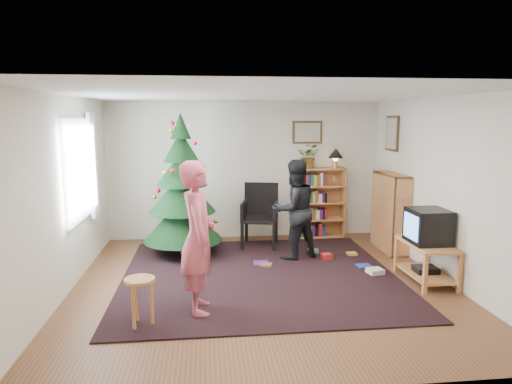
{
  "coord_description": "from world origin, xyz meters",
  "views": [
    {
      "loc": [
        -0.73,
        -5.85,
        2.2
      ],
      "look_at": [
        0.02,
        0.94,
        1.1
      ],
      "focal_mm": 32.0,
      "sensor_mm": 36.0,
      "label": 1
    }
  ],
  "objects": [
    {
      "name": "bookshelf_right",
      "position": [
        2.34,
        1.35,
        0.66
      ],
      "size": [
        0.3,
        0.95,
        1.3
      ],
      "rotation": [
        0.0,
        0.0,
        1.57
      ],
      "color": "#C07744",
      "rests_on": "floor"
    },
    {
      "name": "christmas_tree",
      "position": [
        -1.11,
        1.45,
        0.96
      ],
      "size": [
        1.26,
        1.26,
        2.29
      ],
      "rotation": [
        0.0,
        0.0,
        0.4
      ],
      "color": "#3F2816",
      "rests_on": "rug"
    },
    {
      "name": "wall_back",
      "position": [
        0.0,
        2.5,
        1.25
      ],
      "size": [
        5.0,
        0.02,
        2.5
      ],
      "primitive_type": "cube",
      "color": "silver",
      "rests_on": "floor"
    },
    {
      "name": "person_by_chair",
      "position": [
        0.64,
        1.05,
        0.79
      ],
      "size": [
        0.93,
        0.84,
        1.58
      ],
      "primitive_type": "imported",
      "rotation": [
        0.0,
        0.0,
        3.51
      ],
      "color": "black",
      "rests_on": "rug"
    },
    {
      "name": "picture_back",
      "position": [
        1.15,
        2.48,
        1.95
      ],
      "size": [
        0.55,
        0.03,
        0.42
      ],
      "color": "#4C3319",
      "rests_on": "wall_back"
    },
    {
      "name": "rug",
      "position": [
        0.0,
        0.3,
        0.01
      ],
      "size": [
        3.8,
        3.6,
        0.02
      ],
      "primitive_type": "cube",
      "color": "black",
      "rests_on": "floor"
    },
    {
      "name": "crt_tv",
      "position": [
        2.22,
        -0.19,
        0.78
      ],
      "size": [
        0.49,
        0.53,
        0.46
      ],
      "color": "black",
      "rests_on": "tv_stand"
    },
    {
      "name": "bookshelf_back",
      "position": [
        1.36,
        2.34,
        0.66
      ],
      "size": [
        0.95,
        0.3,
        1.3
      ],
      "color": "#C07744",
      "rests_on": "floor"
    },
    {
      "name": "wall_right",
      "position": [
        2.5,
        0.0,
        1.25
      ],
      "size": [
        0.02,
        5.0,
        2.5
      ],
      "primitive_type": "cube",
      "color": "silver",
      "rests_on": "floor"
    },
    {
      "name": "armchair",
      "position": [
        0.18,
        1.9,
        0.59
      ],
      "size": [
        0.71,
        0.72,
        1.09
      ],
      "rotation": [
        0.0,
        0.0,
        -0.23
      ],
      "color": "black",
      "rests_on": "rug"
    },
    {
      "name": "person_standing",
      "position": [
        -0.83,
        -0.81,
        0.87
      ],
      "size": [
        0.46,
        0.66,
        1.75
      ],
      "primitive_type": "imported",
      "rotation": [
        0.0,
        0.0,
        1.63
      ],
      "color": "#B84958",
      "rests_on": "rug"
    },
    {
      "name": "ceiling",
      "position": [
        0.0,
        0.0,
        2.5
      ],
      "size": [
        5.0,
        5.0,
        0.0
      ],
      "primitive_type": "plane",
      "rotation": [
        3.14,
        0.0,
        0.0
      ],
      "color": "white",
      "rests_on": "wall_back"
    },
    {
      "name": "table_lamp",
      "position": [
        1.66,
        2.34,
        1.55
      ],
      "size": [
        0.28,
        0.28,
        0.37
      ],
      "color": "#A57F33",
      "rests_on": "bookshelf_back"
    },
    {
      "name": "tv_stand",
      "position": [
        2.22,
        -0.19,
        0.33
      ],
      "size": [
        0.52,
        0.93,
        0.55
      ],
      "color": "#C07744",
      "rests_on": "floor"
    },
    {
      "name": "floor_clutter",
      "position": [
        1.03,
        0.76,
        0.04
      ],
      "size": [
        1.76,
        1.34,
        0.08
      ],
      "color": "#A51E19",
      "rests_on": "rug"
    },
    {
      "name": "potted_plant",
      "position": [
        1.16,
        2.34,
        1.52
      ],
      "size": [
        0.5,
        0.47,
        0.44
      ],
      "primitive_type": "imported",
      "rotation": [
        0.0,
        0.0,
        -0.4
      ],
      "color": "gray",
      "rests_on": "bookshelf_back"
    },
    {
      "name": "wall_left",
      "position": [
        -2.5,
        0.0,
        1.25
      ],
      "size": [
        0.02,
        5.0,
        2.5
      ],
      "primitive_type": "cube",
      "color": "silver",
      "rests_on": "floor"
    },
    {
      "name": "stool",
      "position": [
        -1.44,
        -1.14,
        0.42
      ],
      "size": [
        0.32,
        0.32,
        0.54
      ],
      "color": "#C07744",
      "rests_on": "floor"
    },
    {
      "name": "picture_right",
      "position": [
        2.48,
        1.75,
        1.95
      ],
      "size": [
        0.03,
        0.5,
        0.6
      ],
      "color": "#4C3319",
      "rests_on": "wall_right"
    },
    {
      "name": "window_pane",
      "position": [
        -2.47,
        0.6,
        1.5
      ],
      "size": [
        0.04,
        1.2,
        1.4
      ],
      "primitive_type": "cube",
      "color": "silver",
      "rests_on": "wall_left"
    },
    {
      "name": "curtain",
      "position": [
        -2.43,
        1.3,
        1.5
      ],
      "size": [
        0.06,
        0.35,
        1.6
      ],
      "primitive_type": "cube",
      "color": "white",
      "rests_on": "wall_left"
    },
    {
      "name": "floor",
      "position": [
        0.0,
        0.0,
        0.0
      ],
      "size": [
        5.0,
        5.0,
        0.0
      ],
      "primitive_type": "plane",
      "color": "brown",
      "rests_on": "ground"
    },
    {
      "name": "wall_front",
      "position": [
        0.0,
        -2.5,
        1.25
      ],
      "size": [
        5.0,
        0.02,
        2.5
      ],
      "primitive_type": "cube",
      "color": "silver",
      "rests_on": "floor"
    }
  ]
}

